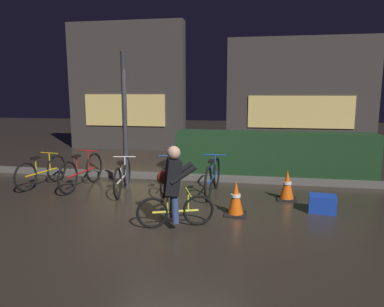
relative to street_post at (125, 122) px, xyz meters
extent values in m
plane|color=#2D261E|center=(1.32, -1.20, -1.42)|extent=(40.00, 40.00, 0.00)
cube|color=#56544F|center=(1.32, 1.00, -1.36)|extent=(12.00, 0.24, 0.12)
cube|color=#19381C|center=(3.12, 1.90, -0.89)|extent=(4.80, 0.70, 1.06)
cube|color=#383330|center=(-1.89, 5.30, 0.80)|extent=(4.17, 0.50, 4.43)
cube|color=#F2D172|center=(-1.89, 5.03, -0.02)|extent=(2.92, 0.04, 1.10)
cube|color=#383330|center=(4.15, 6.00, 0.52)|extent=(5.04, 0.50, 3.88)
cube|color=#F2D172|center=(4.15, 5.73, -0.06)|extent=(3.53, 0.04, 1.10)
cylinder|color=#2D2D33|center=(0.00, 0.00, 0.00)|extent=(0.10, 0.10, 2.83)
torus|color=black|center=(-1.79, 0.31, -1.11)|extent=(0.16, 0.61, 0.61)
torus|color=black|center=(-1.96, -0.59, -1.11)|extent=(0.16, 0.61, 0.61)
cylinder|color=gold|center=(-1.88, -0.14, -1.11)|extent=(0.20, 0.90, 0.04)
cylinder|color=gold|center=(-1.91, -0.30, -0.94)|extent=(0.03, 0.03, 0.34)
cube|color=black|center=(-1.91, -0.30, -0.77)|extent=(0.14, 0.22, 0.05)
cylinder|color=gold|center=(-1.83, 0.11, -0.92)|extent=(0.03, 0.03, 0.38)
cylinder|color=gold|center=(-1.83, 0.11, -0.72)|extent=(0.46, 0.11, 0.02)
torus|color=black|center=(-0.91, 0.38, -1.08)|extent=(0.10, 0.68, 0.68)
torus|color=black|center=(-1.00, -0.62, -1.08)|extent=(0.10, 0.68, 0.68)
cylinder|color=#B21919|center=(-0.95, -0.12, -1.08)|extent=(0.12, 1.01, 0.04)
cylinder|color=#B21919|center=(-0.97, -0.30, -0.89)|extent=(0.03, 0.03, 0.38)
cube|color=black|center=(-0.97, -0.30, -0.70)|extent=(0.12, 0.21, 0.05)
cylinder|color=#B21919|center=(-0.93, 0.16, -0.87)|extent=(0.03, 0.03, 0.43)
cylinder|color=#B21919|center=(-0.93, 0.16, -0.65)|extent=(0.46, 0.06, 0.02)
torus|color=black|center=(-0.04, 0.13, -1.11)|extent=(0.14, 0.62, 0.62)
torus|color=black|center=(0.11, -0.77, -1.11)|extent=(0.14, 0.62, 0.62)
cylinder|color=silver|center=(0.04, -0.32, -1.11)|extent=(0.18, 0.91, 0.04)
cylinder|color=silver|center=(0.06, -0.48, -0.94)|extent=(0.03, 0.03, 0.34)
cube|color=black|center=(0.06, -0.48, -0.76)|extent=(0.13, 0.21, 0.05)
cylinder|color=silver|center=(0.00, -0.07, -0.91)|extent=(0.03, 0.03, 0.39)
cylinder|color=silver|center=(0.00, -0.07, -0.72)|extent=(0.46, 0.10, 0.02)
torus|color=black|center=(0.89, 0.37, -1.10)|extent=(0.09, 0.63, 0.63)
torus|color=black|center=(0.96, -0.56, -1.10)|extent=(0.09, 0.63, 0.63)
cylinder|color=#19479E|center=(0.93, -0.09, -1.10)|extent=(0.10, 0.93, 0.04)
cylinder|color=#19479E|center=(0.94, -0.25, -0.93)|extent=(0.03, 0.03, 0.35)
cube|color=black|center=(0.94, -0.25, -0.76)|extent=(0.11, 0.21, 0.05)
cylinder|color=#19479E|center=(0.91, 0.16, -0.91)|extent=(0.03, 0.03, 0.39)
cylinder|color=#19479E|center=(0.91, 0.16, -0.71)|extent=(0.46, 0.06, 0.02)
torus|color=black|center=(1.88, 0.39, -1.08)|extent=(0.08, 0.67, 0.67)
torus|color=black|center=(1.83, -0.61, -1.08)|extent=(0.08, 0.67, 0.67)
cylinder|color=#19479E|center=(1.86, -0.11, -1.08)|extent=(0.09, 1.00, 0.04)
cylinder|color=#19479E|center=(1.85, -0.28, -0.90)|extent=(0.03, 0.03, 0.37)
cube|color=black|center=(1.85, -0.28, -0.71)|extent=(0.11, 0.20, 0.05)
cylinder|color=#19479E|center=(1.87, 0.16, -0.87)|extent=(0.03, 0.03, 0.42)
cylinder|color=#19479E|center=(1.87, 0.16, -0.66)|extent=(0.46, 0.05, 0.02)
cube|color=black|center=(2.38, -1.30, -1.40)|extent=(0.36, 0.36, 0.03)
cone|color=#EA560F|center=(2.38, -1.30, -1.11)|extent=(0.26, 0.26, 0.56)
cylinder|color=white|center=(2.38, -1.30, -1.08)|extent=(0.16, 0.16, 0.05)
cube|color=black|center=(3.29, -0.25, -1.40)|extent=(0.36, 0.36, 0.03)
cone|color=#EA560F|center=(3.29, -0.25, -1.12)|extent=(0.26, 0.26, 0.54)
cylinder|color=white|center=(3.29, -0.25, -1.09)|extent=(0.16, 0.16, 0.05)
cube|color=#193DB7|center=(3.83, -0.90, -1.27)|extent=(0.48, 0.37, 0.30)
torus|color=black|center=(1.85, -1.88, -1.17)|extent=(0.47, 0.21, 0.48)
torus|color=black|center=(1.19, -2.12, -1.17)|extent=(0.47, 0.21, 0.48)
cylinder|color=gold|center=(1.52, -2.00, -1.17)|extent=(0.67, 0.27, 0.04)
cylinder|color=gold|center=(1.40, -2.04, -1.04)|extent=(0.03, 0.03, 0.26)
cube|color=black|center=(1.40, -2.04, -0.91)|extent=(0.22, 0.16, 0.05)
cylinder|color=gold|center=(1.70, -1.93, -1.03)|extent=(0.03, 0.03, 0.30)
cylinder|color=gold|center=(1.70, -1.93, -0.88)|extent=(0.18, 0.44, 0.02)
cylinder|color=navy|center=(1.46, -1.91, -1.12)|extent=(0.17, 0.23, 0.42)
cylinder|color=navy|center=(1.53, -2.10, -1.12)|extent=(0.17, 0.23, 0.42)
cube|color=black|center=(1.48, -2.01, -0.63)|extent=(0.35, 0.39, 0.54)
sphere|color=tan|center=(1.50, -2.00, -0.27)|extent=(0.20, 0.20, 0.20)
cylinder|color=black|center=(1.56, -1.83, -0.58)|extent=(0.40, 0.21, 0.29)
cylinder|color=black|center=(1.66, -2.09, -0.58)|extent=(0.40, 0.21, 0.29)
ellipsoid|color=maroon|center=(1.35, -1.84, -0.68)|extent=(0.36, 0.26, 0.24)
camera|label=1|loc=(2.69, -7.13, 0.61)|focal=33.88mm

